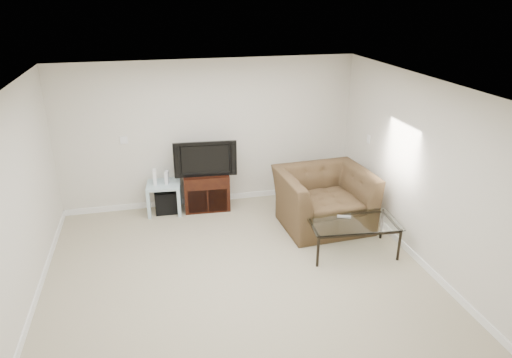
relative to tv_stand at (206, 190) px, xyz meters
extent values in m
plane|color=tan|center=(0.12, -2.28, -0.32)|extent=(5.00, 5.00, 0.00)
plane|color=white|center=(0.12, -2.28, 2.18)|extent=(5.00, 5.00, 0.00)
cube|color=silver|center=(0.12, 0.22, 0.93)|extent=(5.00, 0.02, 2.50)
cube|color=silver|center=(-2.38, -2.28, 0.93)|extent=(0.02, 5.00, 2.50)
cube|color=silver|center=(2.62, -2.28, 0.93)|extent=(0.02, 5.00, 2.50)
cube|color=white|center=(-1.28, 0.21, 0.93)|extent=(0.12, 0.02, 0.12)
cube|color=white|center=(2.61, -0.68, 0.93)|extent=(0.02, 0.09, 0.13)
cube|color=white|center=(2.61, -0.98, -0.02)|extent=(0.02, 0.08, 0.12)
cube|color=black|center=(0.00, -0.04, 0.21)|extent=(0.40, 0.29, 0.05)
imported|color=black|center=(0.00, -0.03, 0.62)|extent=(0.98, 0.27, 0.60)
cube|color=black|center=(-0.68, 0.02, -0.13)|extent=(0.41, 0.41, 0.40)
cube|color=white|center=(-0.85, -0.01, 0.33)|extent=(0.06, 0.18, 0.24)
cube|color=silver|center=(-0.65, -0.03, 0.31)|extent=(0.09, 0.16, 0.21)
imported|color=#563222|center=(1.73, -1.07, 0.29)|extent=(1.44, 0.98, 1.21)
cube|color=#B2B2B7|center=(1.75, -1.80, 0.18)|extent=(0.20, 0.12, 0.02)
camera|label=1|loc=(-0.84, -7.17, 3.18)|focal=32.00mm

